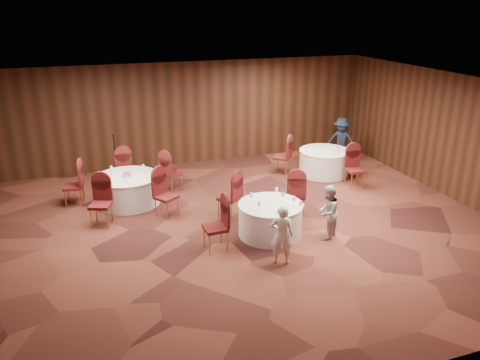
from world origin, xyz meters
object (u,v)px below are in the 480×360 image
object	(u,v)px
mic_stand	(117,171)
woman_a	(282,235)
table_main	(270,219)
table_right	(324,162)
woman_b	(327,212)
man_c	(341,141)
table_left	(128,189)

from	to	relation	value
mic_stand	woman_a	distance (m)	6.10
table_main	woman_a	bearing A→B (deg)	-101.97
table_right	woman_a	distance (m)	5.47
table_right	woman_b	bearing A→B (deg)	-117.81
woman_b	mic_stand	bearing A→B (deg)	-92.39
table_main	table_right	bearing A→B (deg)	45.91
man_c	mic_stand	bearing A→B (deg)	-138.90
table_main	man_c	xyz separation A→B (m)	(4.05, 3.91, 0.36)
table_main	woman_a	xyz separation A→B (m)	(-0.25, -1.19, 0.24)
table_main	man_c	bearing A→B (deg)	44.00
mic_stand	man_c	size ratio (longest dim) A/B	0.98
table_main	woman_a	distance (m)	1.25
table_main	table_right	distance (m)	4.39
table_right	woman_b	xyz separation A→B (m)	(-1.95, -3.69, 0.24)
table_left	table_right	size ratio (longest dim) A/B	1.07
table_left	table_right	xyz separation A→B (m)	(5.82, 0.33, -0.00)
mic_stand	table_left	bearing A→B (deg)	-83.94
table_right	mic_stand	bearing A→B (deg)	169.28
mic_stand	man_c	bearing A→B (deg)	-3.06
table_right	woman_a	bearing A→B (deg)	-127.26
table_main	woman_b	bearing A→B (deg)	-26.00
table_right	table_main	bearing A→B (deg)	-134.09
table_left	man_c	xyz separation A→B (m)	(6.81, 1.09, 0.36)
mic_stand	woman_a	xyz separation A→B (m)	(2.66, -5.48, 0.21)
table_main	table_right	world-z (taller)	same
table_right	man_c	bearing A→B (deg)	37.27
man_c	woman_a	bearing A→B (deg)	-85.97
woman_b	woman_a	bearing A→B (deg)	-16.53
woman_b	man_c	distance (m)	5.34
table_right	man_c	world-z (taller)	man_c
table_left	mic_stand	distance (m)	1.47
woman_a	woman_b	bearing A→B (deg)	-129.20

